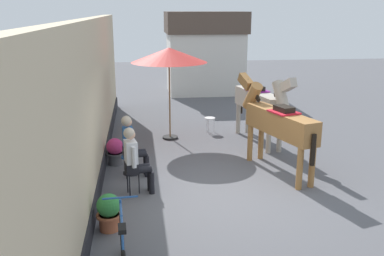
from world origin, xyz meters
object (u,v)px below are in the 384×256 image
(seated_visitor_far, at_px, (131,143))
(flower_planter_near, at_px, (109,211))
(cafe_parasol, at_px, (169,56))
(seated_visitor_near, at_px, (134,157))
(spare_stool_white, at_px, (210,120))
(saddled_horse_far, at_px, (261,102))
(flower_planter_far, at_px, (115,151))
(saddled_horse_near, at_px, (277,122))
(leaning_bicycle, at_px, (123,254))

(seated_visitor_far, distance_m, flower_planter_near, 2.44)
(seated_visitor_far, height_order, flower_planter_near, seated_visitor_far)
(cafe_parasol, bearing_deg, flower_planter_near, -105.26)
(seated_visitor_near, relative_size, spare_stool_white, 3.02)
(saddled_horse_far, bearing_deg, seated_visitor_near, -138.19)
(flower_planter_far, bearing_deg, cafe_parasol, 53.54)
(saddled_horse_near, xyz_separation_m, saddled_horse_far, (0.22, 2.12, 0.00))
(saddled_horse_near, relative_size, leaning_bicycle, 1.65)
(saddled_horse_far, distance_m, cafe_parasol, 2.80)
(seated_visitor_far, relative_size, saddled_horse_near, 0.48)
(saddled_horse_far, xyz_separation_m, spare_stool_white, (-1.18, 1.22, -0.76))
(saddled_horse_far, height_order, leaning_bicycle, saddled_horse_far)
(flower_planter_near, bearing_deg, saddled_horse_near, 32.84)
(saddled_horse_far, bearing_deg, leaning_bicycle, -121.11)
(seated_visitor_near, bearing_deg, cafe_parasol, 75.44)
(seated_visitor_far, bearing_deg, saddled_horse_far, 30.89)
(cafe_parasol, bearing_deg, seated_visitor_near, -104.56)
(seated_visitor_near, height_order, flower_planter_near, seated_visitor_near)
(cafe_parasol, bearing_deg, leaning_bicycle, -99.75)
(saddled_horse_near, height_order, cafe_parasol, cafe_parasol)
(spare_stool_white, bearing_deg, cafe_parasol, -159.35)
(flower_planter_near, height_order, cafe_parasol, cafe_parasol)
(flower_planter_near, bearing_deg, spare_stool_white, 64.92)
(seated_visitor_far, distance_m, flower_planter_far, 1.04)
(saddled_horse_far, bearing_deg, flower_planter_far, -162.49)
(saddled_horse_near, distance_m, flower_planter_near, 4.36)
(flower_planter_far, distance_m, cafe_parasol, 3.19)
(saddled_horse_near, xyz_separation_m, spare_stool_white, (-0.95, 3.34, -0.76))
(flower_planter_far, bearing_deg, leaning_bicycle, -86.05)
(seated_visitor_near, height_order, leaning_bicycle, seated_visitor_near)
(saddled_horse_near, relative_size, spare_stool_white, 6.33)
(seated_visitor_near, relative_size, cafe_parasol, 0.54)
(seated_visitor_near, bearing_deg, saddled_horse_near, 16.18)
(cafe_parasol, distance_m, spare_stool_white, 2.36)
(flower_planter_far, bearing_deg, saddled_horse_near, -13.79)
(flower_planter_near, bearing_deg, flower_planter_far, 90.79)
(flower_planter_near, xyz_separation_m, leaning_bicycle, (0.28, -1.44, 0.06))
(seated_visitor_far, relative_size, leaning_bicycle, 0.79)
(flower_planter_near, bearing_deg, cafe_parasol, 74.74)
(seated_visitor_near, distance_m, flower_planter_far, 1.93)
(saddled_horse_far, relative_size, flower_planter_near, 4.64)
(seated_visitor_far, relative_size, cafe_parasol, 0.54)
(seated_visitor_far, xyz_separation_m, saddled_horse_far, (3.46, 2.07, 0.38))
(flower_planter_near, height_order, flower_planter_far, same)
(seated_visitor_far, relative_size, saddled_horse_far, 0.47)
(flower_planter_far, height_order, cafe_parasol, cafe_parasol)
(leaning_bicycle, distance_m, cafe_parasol, 7.02)
(flower_planter_far, relative_size, leaning_bicycle, 0.36)
(saddled_horse_far, bearing_deg, saddled_horse_near, -96.06)
(saddled_horse_far, bearing_deg, seated_visitor_far, -149.11)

